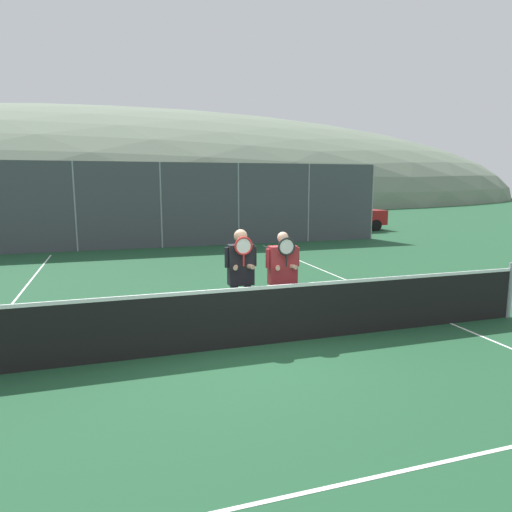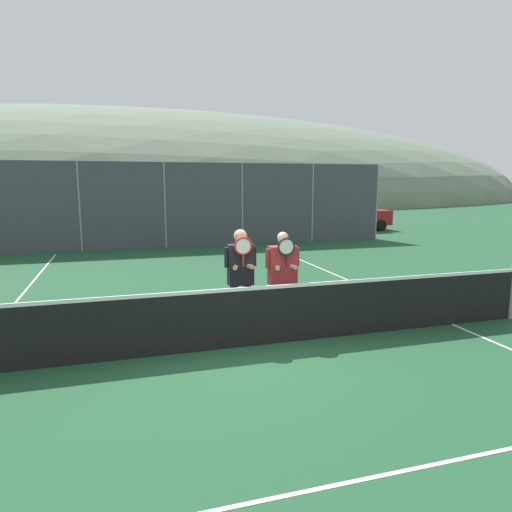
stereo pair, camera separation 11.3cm
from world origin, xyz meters
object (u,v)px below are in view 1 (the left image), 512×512
car_left_of_center (156,219)px  car_center (261,215)px  car_right_of_center (346,214)px  car_far_left (44,221)px  player_leftmost (241,272)px  player_center_left (283,273)px

car_left_of_center → car_center: size_ratio=0.99×
car_right_of_center → car_far_left: bearing=-179.0°
car_right_of_center → car_left_of_center: bearing=-179.4°
player_leftmost → car_left_of_center: (-0.01, 14.74, -0.21)m
car_far_left → car_left_of_center: size_ratio=0.86×
car_far_left → car_left_of_center: (4.87, 0.15, -0.04)m
player_center_left → car_left_of_center: player_center_left is taller
car_far_left → car_right_of_center: (14.99, 0.25, -0.04)m
player_center_left → car_right_of_center: 17.57m
car_left_of_center → car_right_of_center: 10.12m
car_right_of_center → car_center: bearing=-177.6°
player_leftmost → player_center_left: (0.75, -0.03, -0.04)m
player_center_left → car_far_left: car_far_left is taller
player_center_left → car_center: size_ratio=0.37×
player_leftmost → car_far_left: (-4.88, 14.59, -0.17)m
player_center_left → car_right_of_center: bearing=57.8°
player_center_left → car_center: (4.46, 14.66, -0.10)m
car_far_left → player_center_left: bearing=-68.9°
car_far_left → car_right_of_center: car_far_left is taller
car_far_left → car_right_of_center: size_ratio=0.99×
player_center_left → car_left_of_center: 14.79m
car_far_left → car_left_of_center: car_far_left is taller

